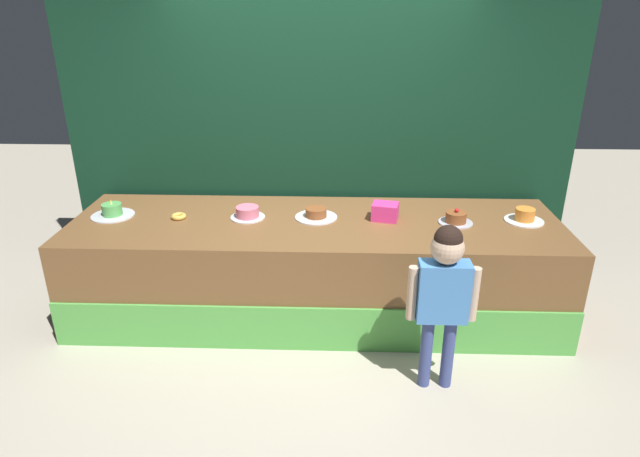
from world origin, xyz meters
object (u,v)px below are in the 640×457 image
at_px(cake_left, 247,213).
at_px(cake_right, 456,218).
at_px(child_figure, 444,287).
at_px(cake_far_left, 112,211).
at_px(cake_center, 316,214).
at_px(cake_far_right, 525,216).
at_px(donut, 179,216).
at_px(pink_box, 385,212).

height_order(cake_left, cake_right, cake_right).
height_order(child_figure, cake_left, child_figure).
bearing_deg(cake_left, cake_far_left, -179.97).
relative_size(cake_far_left, cake_center, 1.00).
bearing_deg(cake_left, cake_right, -1.89).
bearing_deg(cake_center, cake_right, -3.90).
bearing_deg(cake_far_right, cake_far_left, -179.90).
distance_m(child_figure, cake_far_right, 1.27).
relative_size(cake_left, cake_center, 0.81).
distance_m(cake_left, cake_center, 0.54).
distance_m(child_figure, cake_far_left, 2.65).
distance_m(cake_far_left, cake_center, 1.63).
relative_size(donut, cake_right, 0.45).
height_order(child_figure, pink_box, child_figure).
bearing_deg(cake_far_right, cake_left, -179.87).
bearing_deg(cake_right, donut, 179.53).
bearing_deg(child_figure, cake_left, 144.35).
distance_m(child_figure, cake_left, 1.70).
xyz_separation_m(cake_left, cake_center, (0.54, 0.02, -0.01)).
xyz_separation_m(pink_box, cake_left, (-1.08, -0.00, -0.02)).
height_order(child_figure, cake_right, child_figure).
relative_size(donut, cake_center, 0.35).
distance_m(donut, cake_right, 2.17).
height_order(pink_box, cake_right, pink_box).
xyz_separation_m(donut, cake_left, (0.54, 0.04, 0.02)).
bearing_deg(child_figure, cake_far_right, 51.47).
bearing_deg(cake_left, child_figure, -35.65).
xyz_separation_m(child_figure, cake_far_left, (-2.46, 0.99, 0.09)).
bearing_deg(cake_far_left, cake_right, -1.12).
bearing_deg(child_figure, donut, 153.62).
height_order(cake_far_left, cake_far_right, cake_far_left).
xyz_separation_m(pink_box, cake_far_right, (1.08, 0.00, -0.02)).
height_order(pink_box, donut, pink_box).
height_order(cake_far_left, cake_right, cake_far_left).
bearing_deg(cake_right, pink_box, 173.82).
xyz_separation_m(pink_box, cake_far_left, (-2.17, -0.01, -0.03)).
distance_m(cake_center, cake_far_right, 1.63).
xyz_separation_m(pink_box, cake_right, (0.54, -0.06, -0.03)).
relative_size(child_figure, cake_right, 4.40).
distance_m(cake_far_left, cake_left, 1.08).
bearing_deg(cake_center, cake_far_left, -179.27).
relative_size(child_figure, cake_far_left, 3.43).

